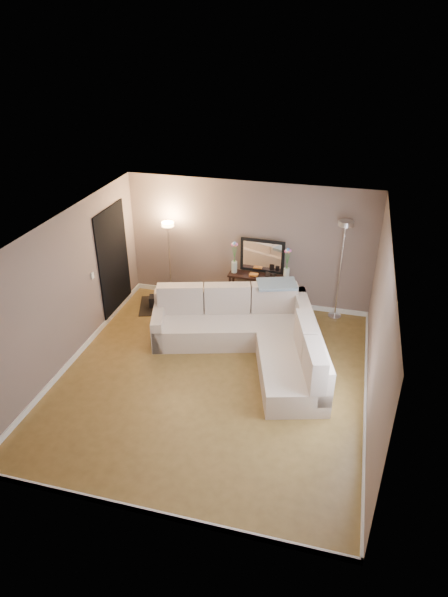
% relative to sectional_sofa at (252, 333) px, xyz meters
% --- Properties ---
extents(floor, '(5.00, 5.50, 0.01)m').
position_rel_sectional_sofa_xyz_m(floor, '(-0.48, -0.96, -0.38)').
color(floor, olive).
rests_on(floor, ground).
extents(ceiling, '(5.00, 5.50, 0.01)m').
position_rel_sectional_sofa_xyz_m(ceiling, '(-0.48, -0.96, 2.23)').
color(ceiling, white).
rests_on(ceiling, ground).
extents(wall_back, '(5.00, 0.02, 2.60)m').
position_rel_sectional_sofa_xyz_m(wall_back, '(-0.48, 1.80, 0.93)').
color(wall_back, '#7B675E').
rests_on(wall_back, ground).
extents(wall_front, '(5.00, 0.02, 2.60)m').
position_rel_sectional_sofa_xyz_m(wall_front, '(-0.48, -3.72, 0.93)').
color(wall_front, '#7B675E').
rests_on(wall_front, ground).
extents(wall_left, '(0.02, 5.50, 2.60)m').
position_rel_sectional_sofa_xyz_m(wall_left, '(-2.99, -0.96, 0.93)').
color(wall_left, '#7B675E').
rests_on(wall_left, ground).
extents(wall_right, '(0.02, 5.50, 2.60)m').
position_rel_sectional_sofa_xyz_m(wall_right, '(2.03, -0.96, 0.93)').
color(wall_right, '#7B675E').
rests_on(wall_right, ground).
extents(baseboard_back, '(5.00, 0.03, 0.10)m').
position_rel_sectional_sofa_xyz_m(baseboard_back, '(-0.48, 1.77, -0.32)').
color(baseboard_back, white).
rests_on(baseboard_back, ground).
extents(baseboard_front, '(5.00, 0.03, 0.10)m').
position_rel_sectional_sofa_xyz_m(baseboard_front, '(-0.48, -3.70, -0.32)').
color(baseboard_front, white).
rests_on(baseboard_front, ground).
extents(baseboard_left, '(0.03, 5.50, 0.10)m').
position_rel_sectional_sofa_xyz_m(baseboard_left, '(-2.96, -0.96, -0.32)').
color(baseboard_left, white).
rests_on(baseboard_left, ground).
extents(baseboard_right, '(0.03, 5.50, 0.10)m').
position_rel_sectional_sofa_xyz_m(baseboard_right, '(2.01, -0.96, -0.32)').
color(baseboard_right, white).
rests_on(baseboard_right, ground).
extents(doorway, '(0.02, 1.20, 2.20)m').
position_rel_sectional_sofa_xyz_m(doorway, '(-2.96, 0.74, 0.73)').
color(doorway, black).
rests_on(doorway, ground).
extents(switch_plate, '(0.02, 0.08, 0.12)m').
position_rel_sectional_sofa_xyz_m(switch_plate, '(-2.96, -0.11, 0.83)').
color(switch_plate, white).
rests_on(switch_plate, ground).
extents(sectional_sofa, '(3.49, 2.89, 1.00)m').
position_rel_sectional_sofa_xyz_m(sectional_sofa, '(0.00, 0.00, 0.00)').
color(sectional_sofa, beige).
rests_on(sectional_sofa, floor).
extents(throw_blanket, '(0.82, 0.63, 0.10)m').
position_rel_sectional_sofa_xyz_m(throw_blanket, '(0.28, 0.81, 0.62)').
color(throw_blanket, '#7C92A0').
rests_on(throw_blanket, sectional_sofa).
extents(console_table, '(1.27, 0.39, 0.77)m').
position_rel_sectional_sofa_xyz_m(console_table, '(-0.25, 1.50, 0.07)').
color(console_table, black).
rests_on(console_table, floor).
extents(leaning_mirror, '(0.89, 0.08, 0.70)m').
position_rel_sectional_sofa_xyz_m(leaning_mirror, '(-0.16, 1.65, 0.77)').
color(leaning_mirror, black).
rests_on(leaning_mirror, console_table).
extents(table_decor, '(0.53, 0.12, 0.13)m').
position_rel_sectional_sofa_xyz_m(table_decor, '(-0.18, 1.46, 0.45)').
color(table_decor, orange).
rests_on(table_decor, console_table).
extents(flower_vase_left, '(0.15, 0.12, 0.66)m').
position_rel_sectional_sofa_xyz_m(flower_vase_left, '(-0.70, 1.51, 0.70)').
color(flower_vase_left, silver).
rests_on(flower_vase_left, console_table).
extents(flower_vase_right, '(0.15, 0.12, 0.66)m').
position_rel_sectional_sofa_xyz_m(flower_vase_right, '(0.36, 1.47, 0.70)').
color(flower_vase_right, silver).
rests_on(flower_vase_right, console_table).
extents(floor_lamp_lit, '(0.31, 0.31, 1.72)m').
position_rel_sectional_sofa_xyz_m(floor_lamp_lit, '(-2.08, 1.50, 0.85)').
color(floor_lamp_lit, silver).
rests_on(floor_lamp_lit, floor).
extents(floor_lamp_unlit, '(0.33, 0.33, 2.04)m').
position_rel_sectional_sofa_xyz_m(floor_lamp_unlit, '(1.37, 1.59, 1.07)').
color(floor_lamp_unlit, silver).
rests_on(floor_lamp_unlit, floor).
extents(charcoal_rug, '(1.33, 1.15, 0.01)m').
position_rel_sectional_sofa_xyz_m(charcoal_rug, '(-2.07, 1.16, -0.36)').
color(charcoal_rug, black).
rests_on(charcoal_rug, floor).
extents(black_bag, '(0.37, 0.31, 0.21)m').
position_rel_sectional_sofa_xyz_m(black_bag, '(-2.22, 1.02, -0.20)').
color(black_bag, black).
rests_on(black_bag, charcoal_rug).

